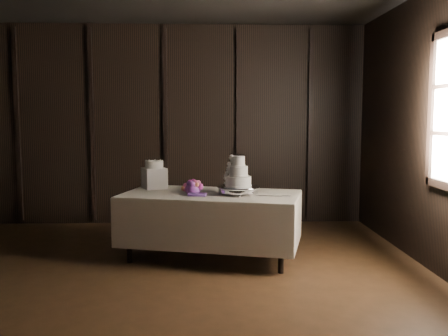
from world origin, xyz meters
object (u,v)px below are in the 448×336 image
Objects in this scene: display_table at (211,223)px; box_pedestal at (154,178)px; small_cake at (154,164)px; cake_stand at (238,190)px; wedding_cake at (236,175)px; bouquet at (193,188)px.

display_table is 8.42× the size of box_pedestal.
small_cake reaches higher than display_table.
wedding_cake is (-0.03, -0.01, 0.18)m from cake_stand.
cake_stand is 0.51m from bouquet.
wedding_cake is 0.84× the size of bouquet.
display_table is 0.92m from box_pedestal.
box_pedestal is at bearing 168.15° from wedding_cake.
display_table is 6.37× the size of wedding_cake.
display_table is 1.02m from small_cake.
small_cake is at bearing 153.46° from cake_stand.
box_pedestal is (-1.00, 0.50, 0.08)m from cake_stand.
wedding_cake reaches higher than small_cake.
bouquet is 1.86× the size of small_cake.
cake_stand is at bearing -26.54° from small_cake.
wedding_cake reaches higher than cake_stand.
bouquet reaches higher than display_table.
small_cake is (-0.48, 0.47, 0.23)m from bouquet.
box_pedestal reaches higher than bouquet.
small_cake reaches higher than bouquet.
bouquet is at bearing 176.99° from cake_stand.
small_cake reaches higher than box_pedestal.
display_table is at bearing -30.75° from box_pedestal.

